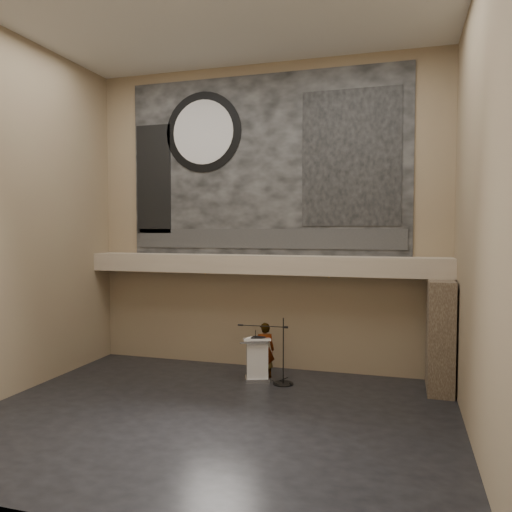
% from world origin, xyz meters
% --- Properties ---
extents(floor, '(10.00, 10.00, 0.00)m').
position_xyz_m(floor, '(0.00, 0.00, 0.00)').
color(floor, black).
rests_on(floor, ground).
extents(wall_back, '(10.00, 0.02, 8.50)m').
position_xyz_m(wall_back, '(0.00, 4.00, 4.25)').
color(wall_back, '#8A7257').
rests_on(wall_back, floor).
extents(wall_front, '(10.00, 0.02, 8.50)m').
position_xyz_m(wall_front, '(0.00, -4.00, 4.25)').
color(wall_front, '#8A7257').
rests_on(wall_front, floor).
extents(wall_left, '(0.02, 8.00, 8.50)m').
position_xyz_m(wall_left, '(-5.00, 0.00, 4.25)').
color(wall_left, '#8A7257').
rests_on(wall_left, floor).
extents(wall_right, '(0.02, 8.00, 8.50)m').
position_xyz_m(wall_right, '(5.00, 0.00, 4.25)').
color(wall_right, '#8A7257').
rests_on(wall_right, floor).
extents(soffit, '(10.00, 0.80, 0.50)m').
position_xyz_m(soffit, '(0.00, 3.60, 2.95)').
color(soffit, tan).
rests_on(soffit, wall_back).
extents(sprinkler_left, '(0.04, 0.04, 0.06)m').
position_xyz_m(sprinkler_left, '(-1.60, 3.55, 2.67)').
color(sprinkler_left, '#B2893D').
rests_on(sprinkler_left, soffit).
extents(sprinkler_right, '(0.04, 0.04, 0.06)m').
position_xyz_m(sprinkler_right, '(1.90, 3.55, 2.67)').
color(sprinkler_right, '#B2893D').
rests_on(sprinkler_right, soffit).
extents(banner, '(8.00, 0.05, 5.00)m').
position_xyz_m(banner, '(0.00, 3.97, 5.70)').
color(banner, black).
rests_on(banner, wall_back).
extents(banner_text_strip, '(7.76, 0.02, 0.55)m').
position_xyz_m(banner_text_strip, '(0.00, 3.93, 3.65)').
color(banner_text_strip, '#2B2B2B').
rests_on(banner_text_strip, banner).
extents(banner_clock_rim, '(2.30, 0.02, 2.30)m').
position_xyz_m(banner_clock_rim, '(-1.80, 3.93, 6.70)').
color(banner_clock_rim, black).
rests_on(banner_clock_rim, banner).
extents(banner_clock_face, '(1.84, 0.02, 1.84)m').
position_xyz_m(banner_clock_face, '(-1.80, 3.91, 6.70)').
color(banner_clock_face, silver).
rests_on(banner_clock_face, banner).
extents(banner_building_print, '(2.60, 0.02, 3.60)m').
position_xyz_m(banner_building_print, '(2.40, 3.93, 5.80)').
color(banner_building_print, black).
rests_on(banner_building_print, banner).
extents(banner_brick_print, '(1.10, 0.02, 3.20)m').
position_xyz_m(banner_brick_print, '(-3.40, 3.93, 5.40)').
color(banner_brick_print, black).
rests_on(banner_brick_print, banner).
extents(stone_pier, '(0.60, 1.40, 2.70)m').
position_xyz_m(stone_pier, '(4.65, 3.15, 1.35)').
color(stone_pier, '#46382B').
rests_on(stone_pier, floor).
extents(lectern, '(0.82, 0.70, 1.13)m').
position_xyz_m(lectern, '(0.18, 2.70, 0.55)').
color(lectern, silver).
rests_on(lectern, floor).
extents(binder, '(0.34, 0.29, 0.04)m').
position_xyz_m(binder, '(0.21, 2.69, 1.12)').
color(binder, black).
rests_on(binder, lectern).
extents(papers, '(0.26, 0.31, 0.00)m').
position_xyz_m(papers, '(0.02, 2.69, 1.10)').
color(papers, white).
rests_on(papers, lectern).
extents(speaker_person, '(0.61, 0.49, 1.46)m').
position_xyz_m(speaker_person, '(0.29, 3.02, 0.73)').
color(speaker_person, silver).
rests_on(speaker_person, floor).
extents(mic_stand, '(1.44, 0.52, 1.69)m').
position_xyz_m(mic_stand, '(0.86, 2.58, 0.25)').
color(mic_stand, black).
rests_on(mic_stand, floor).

